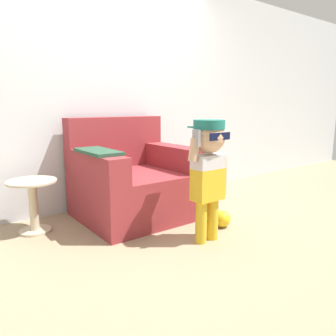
{
  "coord_description": "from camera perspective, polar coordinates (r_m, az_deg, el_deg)",
  "views": [
    {
      "loc": [
        -1.75,
        -2.55,
        1.11
      ],
      "look_at": [
        -0.01,
        -0.24,
        0.56
      ],
      "focal_mm": 35.0,
      "sensor_mm": 36.0,
      "label": 1
    }
  ],
  "objects": [
    {
      "name": "side_table",
      "position": [
        3.13,
        -22.44,
        -5.33
      ],
      "size": [
        0.42,
        0.42,
        0.47
      ],
      "color": "beige",
      "rests_on": "ground_plane"
    },
    {
      "name": "ground_plane",
      "position": [
        3.28,
        -2.41,
        -8.98
      ],
      "size": [
        10.0,
        10.0,
        0.0
      ],
      "primitive_type": "plane",
      "color": "#998466"
    },
    {
      "name": "toy_ball",
      "position": [
        3.11,
        9.43,
        -8.74
      ],
      "size": [
        0.16,
        0.16,
        0.16
      ],
      "color": "yellow",
      "rests_on": "ground_plane"
    },
    {
      "name": "person_child",
      "position": [
        2.64,
        7.06,
        1.07
      ],
      "size": [
        0.41,
        0.31,
        1.0
      ],
      "color": "gold",
      "rests_on": "ground_plane"
    },
    {
      "name": "armchair",
      "position": [
        3.34,
        -6.11,
        -2.46
      ],
      "size": [
        1.1,
        0.98,
        0.99
      ],
      "color": "maroon",
      "rests_on": "ground_plane"
    },
    {
      "name": "wall_back",
      "position": [
        3.76,
        -9.48,
        13.55
      ],
      "size": [
        10.0,
        0.05,
        2.6
      ],
      "color": "silver",
      "rests_on": "ground_plane"
    }
  ]
}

